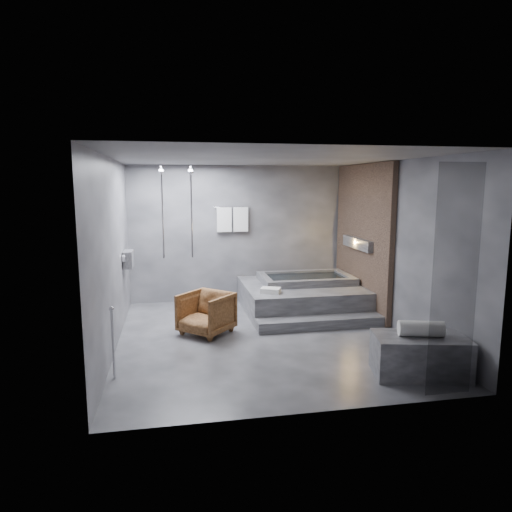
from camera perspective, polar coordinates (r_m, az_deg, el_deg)
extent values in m
plane|color=#323235|center=(7.41, 0.88, -10.06)|extent=(5.00, 5.00, 0.00)
cube|color=#535356|center=(7.02, 0.93, 12.10)|extent=(4.50, 5.00, 0.04)
cube|color=#3D3D43|center=(9.52, -2.12, 2.83)|extent=(4.50, 0.04, 2.80)
cube|color=#3D3D43|center=(4.70, 7.05, -3.59)|extent=(4.50, 0.04, 2.80)
cube|color=#3D3D43|center=(6.99, -17.48, 0.19)|extent=(0.04, 5.00, 2.80)
cube|color=#3D3D43|center=(7.84, 17.23, 1.12)|extent=(0.04, 5.00, 2.80)
cube|color=#906D54|center=(8.93, 13.16, 2.20)|extent=(0.10, 2.40, 2.78)
cube|color=#FF9938|center=(8.91, 12.66, 1.55)|extent=(0.14, 1.20, 0.20)
cube|color=gray|center=(8.40, -15.68, -0.39)|extent=(0.16, 0.42, 0.30)
imported|color=beige|center=(8.31, -15.66, -0.80)|extent=(0.08, 0.08, 0.21)
imported|color=beige|center=(8.51, -15.54, -0.76)|extent=(0.07, 0.07, 0.15)
cylinder|color=silver|center=(8.94, -8.09, 5.56)|extent=(0.04, 0.04, 1.80)
cylinder|color=silver|center=(8.93, -11.63, 5.47)|extent=(0.04, 0.04, 1.80)
cylinder|color=silver|center=(9.40, -2.99, 6.11)|extent=(0.75, 0.02, 0.02)
cube|color=white|center=(9.37, -4.00, 4.56)|extent=(0.30, 0.06, 0.50)
cube|color=white|center=(9.42, -1.94, 4.60)|extent=(0.30, 0.06, 0.50)
cylinder|color=silver|center=(6.04, -17.43, -10.46)|extent=(0.04, 0.04, 0.90)
cube|color=black|center=(5.47, 23.59, -3.02)|extent=(0.55, 0.01, 2.60)
cube|color=#38373A|center=(8.93, 5.64, -5.11)|extent=(2.20, 2.00, 0.50)
cube|color=#38373A|center=(7.89, 8.05, -8.26)|extent=(2.20, 0.36, 0.18)
cube|color=#38383B|center=(6.29, 19.81, -11.63)|extent=(1.26, 0.87, 0.52)
imported|color=#412410|center=(7.51, -6.25, -7.11)|extent=(1.05, 1.05, 0.68)
cylinder|color=white|center=(6.18, 19.93, -8.52)|extent=(0.59, 0.34, 0.20)
cube|color=silver|center=(8.15, 1.83, -4.32)|extent=(0.41, 0.36, 0.09)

